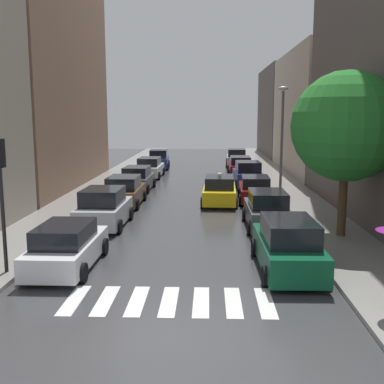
{
  "coord_description": "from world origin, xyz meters",
  "views": [
    {
      "loc": [
        1.09,
        -10.35,
        5.22
      ],
      "look_at": [
        0.22,
        14.28,
        1.12
      ],
      "focal_mm": 44.16,
      "sensor_mm": 36.0,
      "label": 1
    }
  ],
  "objects": [
    {
      "name": "parked_car_left_third",
      "position": [
        -3.76,
        16.25,
        0.79
      ],
      "size": [
        2.13,
        4.42,
        1.69
      ],
      "rotation": [
        0.0,
        0.0,
        1.56
      ],
      "color": "brown",
      "rests_on": "ground"
    },
    {
      "name": "parked_car_left_second",
      "position": [
        -3.79,
        11.05,
        0.84
      ],
      "size": [
        2.23,
        4.2,
        1.82
      ],
      "rotation": [
        0.0,
        0.0,
        1.55
      ],
      "color": "#B2B7BF",
      "rests_on": "ground"
    },
    {
      "name": "sidewalk_left",
      "position": [
        -6.5,
        24.0,
        0.07
      ],
      "size": [
        3.0,
        72.0,
        0.15
      ],
      "primitive_type": "cube",
      "color": "gray",
      "rests_on": "ground"
    },
    {
      "name": "building_right_far",
      "position": [
        11.0,
        49.63,
        5.38
      ],
      "size": [
        6.0,
        16.41,
        10.77
      ],
      "primitive_type": "cube",
      "color": "#564C47",
      "rests_on": "ground"
    },
    {
      "name": "parked_car_left_fourth",
      "position": [
        -3.8,
        21.56,
        0.78
      ],
      "size": [
        2.17,
        4.33,
        1.66
      ],
      "rotation": [
        0.0,
        0.0,
        1.53
      ],
      "color": "#474C51",
      "rests_on": "ground"
    },
    {
      "name": "taxi_midroad",
      "position": [
        1.74,
        17.01,
        0.76
      ],
      "size": [
        2.19,
        4.64,
        1.81
      ],
      "rotation": [
        0.0,
        0.0,
        1.54
      ],
      "color": "yellow",
      "rests_on": "ground"
    },
    {
      "name": "building_right_mid",
      "position": [
        11.0,
        32.23,
        5.28
      ],
      "size": [
        6.0,
        17.48,
        10.56
      ],
      "primitive_type": "cube",
      "color": "#B2A38C",
      "rests_on": "ground"
    },
    {
      "name": "parked_car_right_third",
      "position": [
        3.88,
        17.69,
        0.72
      ],
      "size": [
        2.13,
        4.4,
        1.54
      ],
      "rotation": [
        0.0,
        0.0,
        1.53
      ],
      "color": "maroon",
      "rests_on": "ground"
    },
    {
      "name": "parked_car_left_sixth",
      "position": [
        -3.73,
        34.8,
        0.84
      ],
      "size": [
        2.19,
        4.42,
        1.82
      ],
      "rotation": [
        0.0,
        0.0,
        1.62
      ],
      "color": "navy",
      "rests_on": "ground"
    },
    {
      "name": "lamp_post_right",
      "position": [
        5.55,
        18.78,
        4.02
      ],
      "size": [
        0.6,
        0.28,
        6.69
      ],
      "color": "#595B60",
      "rests_on": "sidewalk_right"
    },
    {
      "name": "street_tree_right",
      "position": [
        6.69,
        9.24,
        4.69
      ],
      "size": [
        4.52,
        4.52,
        6.82
      ],
      "color": "#513823",
      "rests_on": "sidewalk_right"
    },
    {
      "name": "parked_car_right_second",
      "position": [
        3.8,
        11.04,
        0.81
      ],
      "size": [
        2.05,
        4.28,
        1.74
      ],
      "rotation": [
        0.0,
        0.0,
        1.57
      ],
      "color": "#474C51",
      "rests_on": "ground"
    },
    {
      "name": "crosswalk_stripes",
      "position": [
        0.0,
        2.19,
        0.01
      ],
      "size": [
        5.85,
        2.2,
        0.01
      ],
      "color": "silver",
      "rests_on": "ground"
    },
    {
      "name": "parked_car_left_nearest",
      "position": [
        -3.73,
        5.02,
        0.74
      ],
      "size": [
        2.09,
        4.48,
        1.56
      ],
      "rotation": [
        0.0,
        0.0,
        1.56
      ],
      "color": "silver",
      "rests_on": "ground"
    },
    {
      "name": "ground_plane",
      "position": [
        0.0,
        24.0,
        -0.02
      ],
      "size": [
        28.0,
        72.0,
        0.04
      ],
      "primitive_type": "cube",
      "color": "#38383B"
    },
    {
      "name": "parked_car_right_sixth",
      "position": [
        3.89,
        36.97,
        0.81
      ],
      "size": [
        2.27,
        4.13,
        1.74
      ],
      "rotation": [
        0.0,
        0.0,
        1.53
      ],
      "color": "#B2B7BF",
      "rests_on": "ground"
    },
    {
      "name": "parked_car_right_nearest",
      "position": [
        3.75,
        5.0,
        0.84
      ],
      "size": [
        2.11,
        4.75,
        1.8
      ],
      "rotation": [
        0.0,
        0.0,
        1.59
      ],
      "color": "#0C4C2D",
      "rests_on": "ground"
    },
    {
      "name": "traffic_light_left_corner",
      "position": [
        -5.45,
        4.09,
        3.29
      ],
      "size": [
        0.3,
        0.42,
        4.3
      ],
      "color": "black",
      "rests_on": "sidewalk_left"
    },
    {
      "name": "parked_car_right_fifth",
      "position": [
        3.81,
        30.36,
        0.75
      ],
      "size": [
        2.13,
        4.75,
        1.59
      ],
      "rotation": [
        0.0,
        0.0,
        1.56
      ],
      "color": "maroon",
      "rests_on": "ground"
    },
    {
      "name": "building_left_mid",
      "position": [
        -11.0,
        23.2,
        9.09
      ],
      "size": [
        6.0,
        17.81,
        18.19
      ],
      "primitive_type": "cube",
      "color": "#8C6B56",
      "rests_on": "ground"
    },
    {
      "name": "sidewalk_right",
      "position": [
        6.5,
        24.0,
        0.07
      ],
      "size": [
        3.0,
        72.0,
        0.15
      ],
      "primitive_type": "cube",
      "color": "gray",
      "rests_on": "ground"
    },
    {
      "name": "parked_car_right_fourth",
      "position": [
        3.94,
        23.93,
        0.83
      ],
      "size": [
        2.2,
        4.29,
        1.8
      ],
      "rotation": [
        0.0,
        0.0,
        1.6
      ],
      "color": "navy",
      "rests_on": "ground"
    },
    {
      "name": "parked_car_left_fifth",
      "position": [
        -3.79,
        28.33,
        0.77
      ],
      "size": [
        2.17,
        4.61,
        1.65
      ],
      "rotation": [
        0.0,
        0.0,
        1.55
      ],
      "color": "silver",
      "rests_on": "ground"
    }
  ]
}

